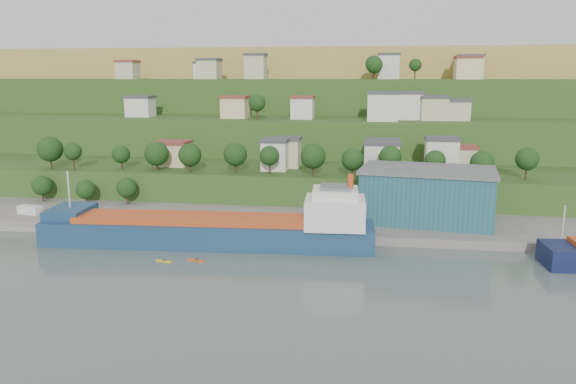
% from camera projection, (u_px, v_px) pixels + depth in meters
% --- Properties ---
extents(ground, '(500.00, 500.00, 0.00)m').
position_uv_depth(ground, '(225.00, 261.00, 112.01)').
color(ground, '#485752').
rests_on(ground, ground).
extents(quay, '(220.00, 26.00, 4.00)m').
position_uv_depth(quay, '(336.00, 228.00, 136.03)').
color(quay, slate).
rests_on(quay, ground).
extents(pebble_beach, '(40.00, 18.00, 2.40)m').
position_uv_depth(pebble_beach, '(37.00, 222.00, 141.71)').
color(pebble_beach, slate).
rests_on(pebble_beach, ground).
extents(hillside, '(360.00, 210.49, 96.00)m').
position_uv_depth(hillside, '(316.00, 151.00, 275.17)').
color(hillside, '#284719').
rests_on(hillside, ground).
extents(cargo_ship_near, '(72.71, 15.87, 18.53)m').
position_uv_depth(cargo_ship_near, '(218.00, 232.00, 122.02)').
color(cargo_ship_near, navy).
rests_on(cargo_ship_near, ground).
extents(warehouse, '(33.24, 22.94, 12.80)m').
position_uv_depth(warehouse, '(427.00, 195.00, 133.94)').
color(warehouse, '#1C5056').
rests_on(warehouse, quay).
extents(caravan, '(6.55, 3.83, 2.86)m').
position_uv_depth(caravan, '(30.00, 211.00, 141.73)').
color(caravan, silver).
rests_on(caravan, pebble_beach).
extents(dinghy, '(3.60, 1.39, 0.72)m').
position_uv_depth(dinghy, '(72.00, 223.00, 134.40)').
color(dinghy, silver).
rests_on(dinghy, pebble_beach).
extents(kayak_orange, '(3.73, 1.39, 0.92)m').
position_uv_depth(kayak_orange, '(196.00, 260.00, 111.79)').
color(kayak_orange, '#D84B13').
rests_on(kayak_orange, ground).
extents(kayak_yellow, '(3.61, 1.41, 0.89)m').
position_uv_depth(kayak_yellow, '(164.00, 261.00, 111.39)').
color(kayak_yellow, gold).
rests_on(kayak_yellow, ground).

